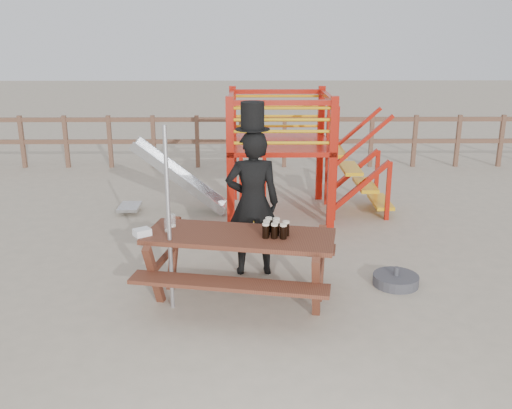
% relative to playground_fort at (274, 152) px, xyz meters
% --- Properties ---
extents(ground, '(60.00, 60.00, 0.00)m').
position_rel_playground_fort_xyz_m(ground, '(-0.12, -3.58, -1.07)').
color(ground, tan).
rests_on(ground, ground).
extents(back_fence, '(15.09, 0.09, 1.20)m').
position_rel_playground_fort_xyz_m(back_fence, '(-0.12, 3.42, -0.34)').
color(back_fence, brown).
rests_on(back_fence, ground).
extents(playground_fort, '(4.71, 1.84, 2.10)m').
position_rel_playground_fort_xyz_m(playground_fort, '(0.00, 0.00, 0.00)').
color(playground_fort, '#AF180B').
rests_on(playground_fort, ground).
extents(picnic_table, '(2.39, 1.86, 0.83)m').
position_rel_playground_fort_xyz_m(picnic_table, '(-0.54, -3.39, -0.55)').
color(picnic_table, brown).
rests_on(picnic_table, ground).
extents(man_with_hat, '(0.72, 0.50, 2.23)m').
position_rel_playground_fort_xyz_m(man_with_hat, '(-0.38, -2.56, -0.07)').
color(man_with_hat, black).
rests_on(man_with_hat, ground).
extents(metal_pole, '(0.05, 0.05, 2.11)m').
position_rel_playground_fort_xyz_m(metal_pole, '(-1.31, -3.55, -0.02)').
color(metal_pole, '#B2B2B7').
rests_on(metal_pole, ground).
extents(parasol_base, '(0.57, 0.57, 0.24)m').
position_rel_playground_fort_xyz_m(parasol_base, '(1.41, -2.98, -1.01)').
color(parasol_base, '#3E3D43').
rests_on(parasol_base, ground).
extents(paper_bag, '(0.23, 0.22, 0.08)m').
position_rel_playground_fort_xyz_m(paper_bag, '(-1.64, -3.42, -0.20)').
color(paper_bag, white).
rests_on(paper_bag, picnic_table).
extents(stout_pints, '(0.31, 0.31, 0.17)m').
position_rel_playground_fort_xyz_m(stout_pints, '(-0.14, -3.43, -0.15)').
color(stout_pints, black).
rests_on(stout_pints, picnic_table).
extents(empty_glasses, '(0.11, 0.25, 0.15)m').
position_rel_playground_fort_xyz_m(empty_glasses, '(-1.35, -3.20, -0.17)').
color(empty_glasses, silver).
rests_on(empty_glasses, picnic_table).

